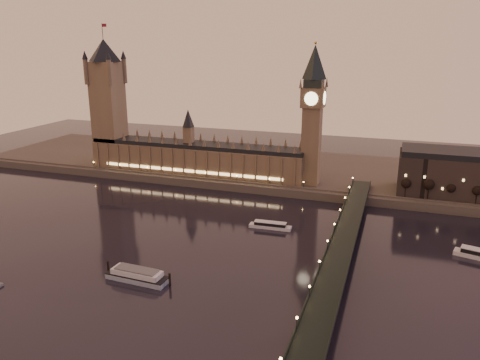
{
  "coord_description": "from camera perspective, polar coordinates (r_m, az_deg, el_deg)",
  "views": [
    {
      "loc": [
        114.45,
        -218.33,
        109.33
      ],
      "look_at": [
        27.5,
        35.0,
        30.26
      ],
      "focal_mm": 35.0,
      "sensor_mm": 36.0,
      "label": 1
    }
  ],
  "objects": [
    {
      "name": "bare_tree_2",
      "position": [
        342.72,
        24.63,
        -0.99
      ],
      "size": [
        6.21,
        6.21,
        12.62
      ],
      "color": "black",
      "rests_on": "ground"
    },
    {
      "name": "far_embankment",
      "position": [
        406.67,
        6.29,
        1.19
      ],
      "size": [
        560.0,
        130.0,
        6.0
      ],
      "primitive_type": "cube",
      "color": "#423D35",
      "rests_on": "ground"
    },
    {
      "name": "cruise_boat_a",
      "position": [
        287.53,
        3.71,
        -5.54
      ],
      "size": [
        26.13,
        6.94,
        4.14
      ],
      "rotation": [
        0.0,
        0.0,
        0.05
      ],
      "color": "silver",
      "rests_on": "ground"
    },
    {
      "name": "westminster_bridge",
      "position": [
        242.83,
        11.86,
        -9.24
      ],
      "size": [
        13.2,
        260.0,
        15.3
      ],
      "color": "black",
      "rests_on": "ground"
    },
    {
      "name": "moored_barge",
      "position": [
        232.43,
        -12.43,
        -11.27
      ],
      "size": [
        35.51,
        9.93,
        6.52
      ],
      "rotation": [
        0.0,
        0.0,
        -0.04
      ],
      "color": "#8DA0B3",
      "rests_on": "ground"
    },
    {
      "name": "big_ben",
      "position": [
        347.64,
        8.87,
        8.75
      ],
      "size": [
        17.68,
        17.68,
        104.0
      ],
      "color": "brown",
      "rests_on": "ground"
    },
    {
      "name": "bare_tree_1",
      "position": [
        341.37,
        22.19,
        -0.77
      ],
      "size": [
        6.21,
        6.21,
        12.62
      ],
      "color": "black",
      "rests_on": "ground"
    },
    {
      "name": "ground",
      "position": [
        269.67,
        -8.04,
        -7.64
      ],
      "size": [
        700.0,
        700.0,
        0.0
      ],
      "primitive_type": "plane",
      "color": "black",
      "rests_on": "ground"
    },
    {
      "name": "palace_of_westminster",
      "position": [
        383.03,
        -5.41,
        3.15
      ],
      "size": [
        180.0,
        26.62,
        52.0
      ],
      "color": "brown",
      "rests_on": "ground"
    },
    {
      "name": "bare_tree_0",
      "position": [
        340.66,
        19.73,
        -0.55
      ],
      "size": [
        6.21,
        6.21,
        12.62
      ],
      "color": "black",
      "rests_on": "ground"
    },
    {
      "name": "victoria_tower",
      "position": [
        414.74,
        -15.85,
        9.81
      ],
      "size": [
        31.68,
        31.68,
        118.0
      ],
      "color": "brown",
      "rests_on": "ground"
    },
    {
      "name": "bare_tree_3",
      "position": [
        344.69,
        27.05,
        -1.21
      ],
      "size": [
        6.21,
        6.21,
        12.62
      ],
      "color": "black",
      "rests_on": "ground"
    }
  ]
}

